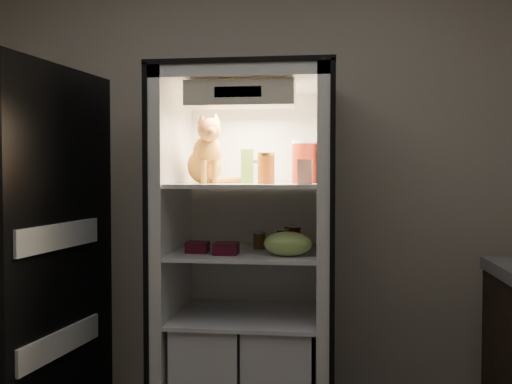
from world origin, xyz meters
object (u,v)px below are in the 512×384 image
at_px(pepper_jar, 304,162).
at_px(parmesan_shaker, 247,166).
at_px(tabby_cat, 206,157).
at_px(condiment_jar, 259,240).
at_px(soda_can_a, 291,238).
at_px(refrigerator, 248,277).
at_px(cream_carton, 305,172).
at_px(berry_box_right, 226,249).
at_px(salsa_jar, 266,168).
at_px(soda_can_b, 294,239).
at_px(grape_bag, 288,244).
at_px(berry_box_left, 198,247).
at_px(mayo_tub, 254,171).
at_px(soda_can_c, 283,241).

bearing_deg(pepper_jar, parmesan_shaker, -168.18).
xyz_separation_m(tabby_cat, condiment_jar, (0.27, 0.06, -0.44)).
bearing_deg(soda_can_a, refrigerator, 177.82).
xyz_separation_m(cream_carton, berry_box_right, (-0.39, 0.06, -0.38)).
xyz_separation_m(salsa_jar, soda_can_b, (0.14, 0.04, -0.36)).
xyz_separation_m(refrigerator, grape_bag, (0.22, -0.22, 0.21)).
bearing_deg(soda_can_b, condiment_jar, 153.39).
height_order(parmesan_shaker, berry_box_left, parmesan_shaker).
height_order(soda_can_b, berry_box_right, soda_can_b).
relative_size(refrigerator, pepper_jar, 8.35).
bearing_deg(condiment_jar, grape_bag, -55.56).
distance_m(salsa_jar, soda_can_a, 0.40).
bearing_deg(tabby_cat, cream_carton, -45.71).
height_order(mayo_tub, grape_bag, mayo_tub).
height_order(refrigerator, condiment_jar, refrigerator).
bearing_deg(berry_box_right, soda_can_b, 23.05).
bearing_deg(soda_can_b, salsa_jar, -162.72).
distance_m(tabby_cat, pepper_jar, 0.52).
xyz_separation_m(soda_can_a, berry_box_right, (-0.31, -0.20, -0.03)).
relative_size(parmesan_shaker, grape_bag, 0.75).
distance_m(soda_can_a, condiment_jar, 0.17).
relative_size(pepper_jar, soda_can_b, 1.71).
xyz_separation_m(parmesan_shaker, condiment_jar, (0.06, 0.04, -0.39)).
distance_m(tabby_cat, soda_can_c, 0.60).
bearing_deg(salsa_jar, grape_bag, -42.60).
height_order(salsa_jar, pepper_jar, pepper_jar).
height_order(refrigerator, soda_can_c, refrigerator).
relative_size(parmesan_shaker, soda_can_b, 1.35).
relative_size(parmesan_shaker, soda_can_a, 1.39).
bearing_deg(cream_carton, berry_box_right, 171.08).
bearing_deg(refrigerator, salsa_jar, -46.77).
relative_size(refrigerator, soda_can_a, 14.72).
distance_m(pepper_jar, cream_carton, 0.33).
bearing_deg(pepper_jar, berry_box_right, -145.30).
bearing_deg(pepper_jar, berry_box_left, -158.72).
bearing_deg(tabby_cat, parmesan_shaker, -15.68).
relative_size(salsa_jar, berry_box_right, 1.33).
bearing_deg(tabby_cat, salsa_jar, -35.30).
bearing_deg(refrigerator, cream_carton, -41.29).
height_order(tabby_cat, soda_can_c, tabby_cat).
xyz_separation_m(soda_can_c, condiment_jar, (-0.14, 0.14, -0.01)).
bearing_deg(pepper_jar, tabby_cat, -170.69).
xyz_separation_m(mayo_tub, soda_can_c, (0.18, -0.23, -0.35)).
relative_size(soda_can_a, soda_can_c, 1.07).
xyz_separation_m(mayo_tub, berry_box_left, (-0.25, -0.28, -0.38)).
bearing_deg(salsa_jar, berry_box_right, -153.01).
distance_m(pepper_jar, grape_bag, 0.49).
height_order(salsa_jar, berry_box_left, salsa_jar).
xyz_separation_m(refrigerator, condiment_jar, (0.06, 0.02, 0.19)).
bearing_deg(soda_can_a, tabby_cat, -176.94).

